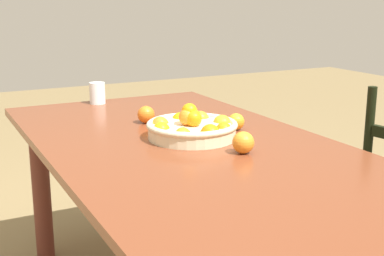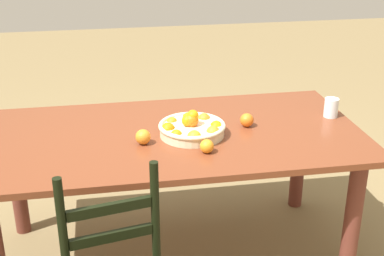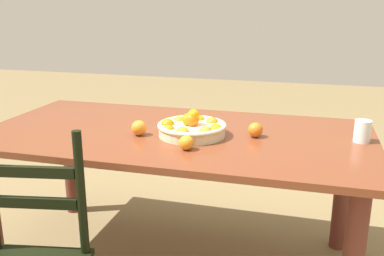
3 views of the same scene
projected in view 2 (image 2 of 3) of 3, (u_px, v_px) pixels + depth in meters
The scene contains 7 objects.
ground_plane at pixel (173, 253), 3.12m from camera, with size 12.00×12.00×0.00m, color olive.
dining_table at pixel (172, 152), 2.86m from camera, with size 2.02×1.03×0.77m.
fruit_bowl at pixel (192, 128), 2.78m from camera, with size 0.35×0.35×0.14m.
orange_loose_0 at pixel (207, 146), 2.58m from camera, with size 0.07×0.07×0.07m, color orange.
orange_loose_1 at pixel (143, 137), 2.68m from camera, with size 0.08×0.08×0.08m, color orange.
orange_loose_2 at pixel (247, 120), 2.88m from camera, with size 0.07×0.07×0.07m, color orange.
drinking_glass at pixel (331, 108), 3.01m from camera, with size 0.08×0.08×0.11m, color silver.
Camera 2 is at (0.34, 2.56, 1.90)m, focal length 49.86 mm.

